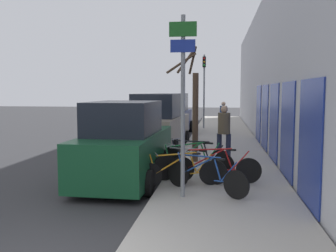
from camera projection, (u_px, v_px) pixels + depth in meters
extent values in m
plane|color=#333335|center=(161.00, 149.00, 15.80)|extent=(80.00, 80.00, 0.00)
cube|color=#ADA89E|center=(222.00, 140.00, 18.19)|extent=(3.20, 32.00, 0.15)
cube|color=#BCBCC1|center=(261.00, 74.00, 17.65)|extent=(0.20, 32.00, 6.50)
cube|color=navy|center=(309.00, 143.00, 7.41)|extent=(0.03, 1.88, 2.55)
cube|color=navy|center=(287.00, 130.00, 9.90)|extent=(0.03, 1.88, 2.55)
cube|color=navy|center=(274.00, 122.00, 12.39)|extent=(0.03, 1.88, 2.55)
cube|color=navy|center=(265.00, 117.00, 14.87)|extent=(0.03, 1.88, 2.55)
cube|color=navy|center=(258.00, 113.00, 17.36)|extent=(0.03, 1.88, 2.55)
cylinder|color=gray|center=(183.00, 108.00, 8.01)|extent=(0.09, 0.09, 3.90)
cube|color=#19591E|center=(183.00, 29.00, 7.80)|extent=(0.58, 0.02, 0.31)
cube|color=navy|center=(183.00, 46.00, 7.83)|extent=(0.53, 0.02, 0.26)
cylinder|color=black|center=(178.00, 174.00, 9.01)|extent=(0.54, 0.37, 0.63)
cylinder|color=black|center=(236.00, 185.00, 7.96)|extent=(0.54, 0.37, 0.63)
cylinder|color=#1E4799|center=(198.00, 165.00, 8.59)|extent=(0.77, 0.52, 0.52)
cylinder|color=#1E4799|center=(201.00, 156.00, 8.52)|extent=(0.90, 0.60, 0.08)
cylinder|color=#1E4799|center=(217.00, 169.00, 8.25)|extent=(0.18, 0.14, 0.45)
cylinder|color=#1E4799|center=(225.00, 182.00, 8.14)|extent=(0.49, 0.33, 0.08)
cylinder|color=#1E4799|center=(228.00, 172.00, 8.07)|extent=(0.37, 0.26, 0.50)
cylinder|color=#1E4799|center=(181.00, 163.00, 8.93)|extent=(0.18, 0.13, 0.54)
cube|color=black|center=(221.00, 159.00, 8.18)|extent=(0.21, 0.18, 0.04)
cylinder|color=#99999E|center=(183.00, 153.00, 8.86)|extent=(0.26, 0.38, 0.02)
cylinder|color=black|center=(150.00, 175.00, 8.89)|extent=(0.58, 0.22, 0.60)
cylinder|color=black|center=(211.00, 173.00, 9.17)|extent=(0.58, 0.22, 0.60)
cylinder|color=orange|center=(173.00, 163.00, 8.97)|extent=(0.82, 0.30, 0.50)
cylinder|color=orange|center=(176.00, 154.00, 8.97)|extent=(0.95, 0.35, 0.08)
cylinder|color=orange|center=(193.00, 163.00, 9.06)|extent=(0.19, 0.09, 0.43)
cylinder|color=orange|center=(201.00, 172.00, 9.12)|extent=(0.52, 0.20, 0.07)
cylinder|color=orange|center=(204.00, 164.00, 9.11)|extent=(0.39, 0.15, 0.49)
cylinder|color=orange|center=(153.00, 165.00, 8.88)|extent=(0.18, 0.09, 0.52)
cube|color=black|center=(196.00, 154.00, 9.06)|extent=(0.22, 0.14, 0.04)
cylinder|color=#99999E|center=(156.00, 154.00, 8.87)|extent=(0.16, 0.42, 0.02)
cylinder|color=black|center=(182.00, 169.00, 9.50)|extent=(0.64, 0.06, 0.64)
cylinder|color=black|center=(249.00, 171.00, 9.32)|extent=(0.64, 0.06, 0.64)
cylinder|color=red|center=(207.00, 158.00, 9.40)|extent=(0.94, 0.07, 0.53)
cylinder|color=red|center=(210.00, 149.00, 9.37)|extent=(1.09, 0.07, 0.08)
cylinder|color=red|center=(228.00, 160.00, 9.35)|extent=(0.20, 0.04, 0.46)
cylinder|color=red|center=(237.00, 170.00, 9.35)|extent=(0.59, 0.05, 0.08)
cylinder|color=red|center=(240.00, 161.00, 9.32)|extent=(0.44, 0.04, 0.52)
cylinder|color=red|center=(185.00, 159.00, 9.46)|extent=(0.20, 0.04, 0.56)
cube|color=black|center=(232.00, 150.00, 9.31)|extent=(0.20, 0.09, 0.04)
cylinder|color=#99999E|center=(188.00, 148.00, 9.43)|extent=(0.04, 0.44, 0.02)
cylinder|color=black|center=(165.00, 164.00, 10.23)|extent=(0.54, 0.34, 0.61)
cylinder|color=black|center=(216.00, 172.00, 9.23)|extent=(0.54, 0.34, 0.61)
cylinder|color=#B7B7BC|center=(183.00, 156.00, 9.83)|extent=(0.80, 0.49, 0.50)
cylinder|color=#B7B7BC|center=(186.00, 149.00, 9.76)|extent=(0.93, 0.56, 0.08)
cylinder|color=#B7B7BC|center=(200.00, 160.00, 9.50)|extent=(0.19, 0.13, 0.44)
cylinder|color=#B7B7BC|center=(207.00, 170.00, 9.40)|extent=(0.51, 0.31, 0.07)
cylinder|color=#B7B7BC|center=(209.00, 162.00, 9.33)|extent=(0.38, 0.24, 0.49)
cylinder|color=#B7B7BC|center=(167.00, 155.00, 10.16)|extent=(0.18, 0.13, 0.53)
cube|color=black|center=(203.00, 151.00, 9.43)|extent=(0.21, 0.17, 0.04)
cylinder|color=#99999E|center=(170.00, 146.00, 10.08)|extent=(0.24, 0.39, 0.02)
cylinder|color=black|center=(165.00, 167.00, 9.64)|extent=(0.59, 0.41, 0.69)
cylinder|color=black|center=(219.00, 162.00, 10.36)|extent=(0.59, 0.41, 0.69)
cylinder|color=#197233|center=(186.00, 153.00, 9.88)|extent=(0.79, 0.55, 0.56)
cylinder|color=#197233|center=(189.00, 144.00, 9.89)|extent=(0.91, 0.63, 0.09)
cylinder|color=#197233|center=(204.00, 153.00, 10.12)|extent=(0.19, 0.14, 0.49)
cylinder|color=#197233|center=(210.00, 162.00, 10.23)|extent=(0.50, 0.35, 0.08)
cylinder|color=#197233|center=(213.00, 153.00, 10.24)|extent=(0.38, 0.27, 0.55)
cylinder|color=#197233|center=(168.00, 156.00, 9.65)|extent=(0.18, 0.14, 0.59)
cube|color=black|center=(206.00, 143.00, 10.13)|extent=(0.21, 0.18, 0.04)
cylinder|color=#99999E|center=(171.00, 144.00, 9.65)|extent=(0.27, 0.38, 0.02)
cylinder|color=black|center=(172.00, 159.00, 10.80)|extent=(0.63, 0.38, 0.70)
cylinder|color=black|center=(223.00, 166.00, 9.78)|extent=(0.63, 0.38, 0.70)
cylinder|color=black|center=(190.00, 150.00, 10.39)|extent=(0.83, 0.50, 0.57)
cylinder|color=black|center=(192.00, 141.00, 10.31)|extent=(0.96, 0.57, 0.09)
cylinder|color=black|center=(206.00, 153.00, 10.06)|extent=(0.19, 0.13, 0.50)
cylinder|color=black|center=(213.00, 164.00, 9.96)|extent=(0.52, 0.32, 0.08)
cylinder|color=black|center=(216.00, 155.00, 9.88)|extent=(0.40, 0.24, 0.56)
cylinder|color=black|center=(174.00, 149.00, 10.72)|extent=(0.19, 0.13, 0.61)
cube|color=black|center=(209.00, 143.00, 9.98)|extent=(0.21, 0.17, 0.04)
cylinder|color=#99999E|center=(177.00, 139.00, 10.64)|extent=(0.24, 0.39, 0.02)
cube|color=#144728|center=(126.00, 154.00, 10.15)|extent=(1.88, 4.55, 1.14)
cube|color=black|center=(124.00, 118.00, 9.88)|extent=(1.66, 2.38, 0.86)
cylinder|color=black|center=(110.00, 159.00, 11.71)|extent=(0.23, 0.64, 0.64)
cylinder|color=black|center=(167.00, 161.00, 11.43)|extent=(0.23, 0.64, 0.64)
cylinder|color=black|center=(74.00, 180.00, 8.96)|extent=(0.23, 0.64, 0.64)
cylinder|color=black|center=(148.00, 183.00, 8.68)|extent=(0.23, 0.64, 0.64)
cube|color=gray|center=(159.00, 131.00, 15.85)|extent=(2.17, 4.89, 1.19)
cube|color=black|center=(158.00, 105.00, 15.57)|extent=(1.85, 2.58, 0.97)
cylinder|color=black|center=(146.00, 136.00, 17.53)|extent=(0.26, 0.66, 0.64)
cylinder|color=black|center=(186.00, 137.00, 17.16)|extent=(0.26, 0.66, 0.64)
cylinder|color=black|center=(127.00, 146.00, 14.64)|extent=(0.26, 0.66, 0.64)
cylinder|color=black|center=(174.00, 147.00, 14.26)|extent=(0.26, 0.66, 0.64)
cube|color=navy|center=(171.00, 121.00, 21.16)|extent=(2.00, 4.52, 1.15)
cube|color=black|center=(171.00, 102.00, 20.88)|extent=(1.75, 2.37, 0.98)
cylinder|color=black|center=(159.00, 126.00, 22.71)|extent=(0.24, 0.68, 0.68)
cylinder|color=black|center=(190.00, 126.00, 22.41)|extent=(0.24, 0.68, 0.68)
cylinder|color=black|center=(150.00, 131.00, 19.99)|extent=(0.24, 0.68, 0.68)
cylinder|color=black|center=(185.00, 131.00, 19.69)|extent=(0.24, 0.68, 0.68)
cylinder|color=#1E2338|center=(228.00, 147.00, 12.41)|extent=(0.17, 0.17, 0.88)
cylinder|color=#1E2338|center=(219.00, 147.00, 12.55)|extent=(0.17, 0.17, 0.88)
cylinder|color=brown|center=(224.00, 123.00, 12.40)|extent=(0.41, 0.41, 0.70)
sphere|color=tan|center=(224.00, 109.00, 12.36)|extent=(0.24, 0.24, 0.24)
cylinder|color=#333338|center=(220.00, 126.00, 20.39)|extent=(0.16, 0.16, 0.83)
cylinder|color=#333338|center=(226.00, 126.00, 20.35)|extent=(0.16, 0.16, 0.83)
cylinder|color=navy|center=(223.00, 112.00, 20.30)|extent=(0.38, 0.38, 0.66)
sphere|color=tan|center=(223.00, 104.00, 20.26)|extent=(0.23, 0.23, 0.23)
cylinder|color=#4C3828|center=(195.00, 118.00, 12.16)|extent=(0.19, 0.19, 2.88)
cylinder|color=#4C3828|center=(193.00, 60.00, 12.23)|extent=(0.33, 0.57, 0.88)
cylinder|color=#4C3828|center=(186.00, 60.00, 12.00)|extent=(0.66, 0.12, 0.85)
cylinder|color=#4C3828|center=(181.00, 63.00, 12.02)|extent=(0.98, 0.16, 0.69)
cylinder|color=gray|center=(204.00, 92.00, 22.89)|extent=(0.10, 0.10, 4.50)
cube|color=black|center=(204.00, 62.00, 22.62)|extent=(0.20, 0.16, 0.64)
sphere|color=red|center=(204.00, 58.00, 22.51)|extent=(0.11, 0.11, 0.11)
sphere|color=orange|center=(204.00, 62.00, 22.53)|extent=(0.11, 0.11, 0.11)
sphere|color=green|center=(204.00, 65.00, 22.55)|extent=(0.11, 0.11, 0.11)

